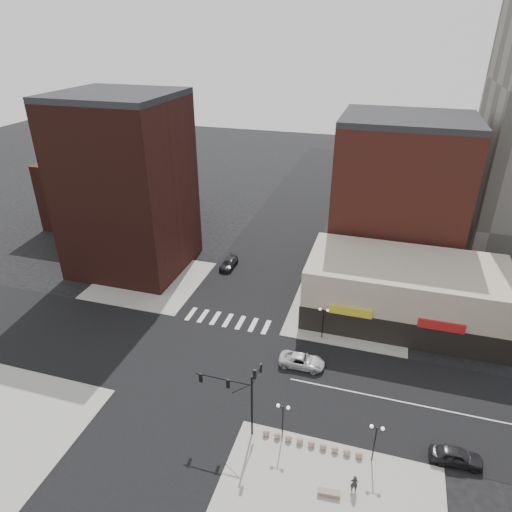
% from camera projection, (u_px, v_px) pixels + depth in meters
% --- Properties ---
extents(ground, '(240.00, 240.00, 0.00)m').
position_uv_depth(ground, '(204.00, 361.00, 51.26)').
color(ground, black).
rests_on(ground, ground).
extents(road_ew, '(200.00, 14.00, 0.02)m').
position_uv_depth(road_ew, '(204.00, 361.00, 51.25)').
color(road_ew, black).
rests_on(road_ew, ground).
extents(road_ns, '(14.00, 200.00, 0.02)m').
position_uv_depth(road_ns, '(204.00, 361.00, 51.25)').
color(road_ns, black).
rests_on(road_ns, ground).
extents(sidewalk_nw, '(15.00, 15.00, 0.12)m').
position_uv_depth(sidewalk_nw, '(150.00, 280.00, 67.28)').
color(sidewalk_nw, gray).
rests_on(sidewalk_nw, ground).
extents(sidewalk_ne, '(15.00, 15.00, 0.12)m').
position_uv_depth(sidewalk_ne, '(349.00, 312.00, 59.88)').
color(sidewalk_ne, gray).
rests_on(sidewalk_ne, ground).
extents(sidewalk_sw, '(15.00, 15.00, 0.12)m').
position_uv_depth(sidewalk_sw, '(0.00, 430.00, 42.58)').
color(sidewalk_sw, gray).
rests_on(sidewalk_sw, ground).
extents(building_nw, '(16.00, 15.00, 25.00)m').
position_uv_depth(building_nw, '(127.00, 188.00, 66.13)').
color(building_nw, '#381711').
rests_on(building_nw, ground).
extents(building_nw_low, '(20.00, 18.00, 12.00)m').
position_uv_depth(building_nw_low, '(114.00, 189.00, 85.63)').
color(building_nw_low, '#381711').
rests_on(building_nw_low, ground).
extents(building_ne_midrise, '(18.00, 15.00, 22.00)m').
position_uv_depth(building_ne_midrise, '(398.00, 199.00, 66.50)').
color(building_ne_midrise, maroon).
rests_on(building_ne_midrise, ground).
extents(building_ne_row, '(24.20, 12.20, 8.00)m').
position_uv_depth(building_ne_row, '(404.00, 297.00, 57.17)').
color(building_ne_row, '#B5A690').
rests_on(building_ne_row, ground).
extents(traffic_signal, '(5.59, 3.09, 7.77)m').
position_uv_depth(traffic_signal, '(243.00, 389.00, 40.47)').
color(traffic_signal, black).
rests_on(traffic_signal, ground).
extents(street_lamp_se_a, '(1.22, 0.32, 4.16)m').
position_uv_depth(street_lamp_se_a, '(283.00, 414.00, 40.13)').
color(street_lamp_se_a, black).
rests_on(street_lamp_se_a, sidewalk_se).
extents(street_lamp_se_b, '(1.22, 0.32, 4.16)m').
position_uv_depth(street_lamp_se_b, '(376.00, 435.00, 38.09)').
color(street_lamp_se_b, black).
rests_on(street_lamp_se_b, sidewalk_se).
extents(street_lamp_ne, '(1.22, 0.32, 4.16)m').
position_uv_depth(street_lamp_ne, '(323.00, 316.00, 53.50)').
color(street_lamp_ne, black).
rests_on(street_lamp_ne, sidewalk_ne).
extents(bollard_row, '(9.02, 0.62, 0.62)m').
position_uv_depth(bollard_row, '(311.00, 443.00, 40.75)').
color(bollard_row, gray).
rests_on(bollard_row, sidewalk_se).
extents(white_suv, '(5.05, 2.41, 1.39)m').
position_uv_depth(white_suv, '(302.00, 361.00, 50.29)').
color(white_suv, silver).
rests_on(white_suv, ground).
extents(dark_sedan_east, '(4.46, 1.98, 1.49)m').
position_uv_depth(dark_sedan_east, '(456.00, 456.00, 39.19)').
color(dark_sedan_east, black).
rests_on(dark_sedan_east, ground).
extents(dark_sedan_north, '(1.98, 4.69, 1.35)m').
position_uv_depth(dark_sedan_north, '(229.00, 263.00, 70.55)').
color(dark_sedan_north, black).
rests_on(dark_sedan_north, ground).
extents(pedestrian, '(0.68, 0.52, 1.68)m').
position_uv_depth(pedestrian, '(354.00, 483.00, 36.64)').
color(pedestrian, black).
rests_on(pedestrian, sidewalk_se).
extents(stone_bench, '(1.86, 0.70, 0.42)m').
position_uv_depth(stone_bench, '(329.00, 493.00, 36.57)').
color(stone_bench, '#88705E').
rests_on(stone_bench, sidewalk_se).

